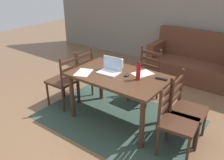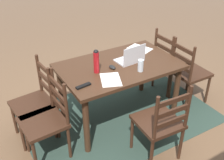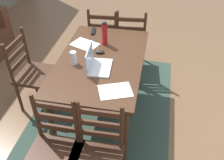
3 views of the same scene
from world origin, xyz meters
TOP-DOWN VIEW (x-y plane):
  - ground_plane at (0.00, 0.00)m, footprint 14.00×14.00m
  - area_rug at (0.00, 0.00)m, footprint 2.43×1.64m
  - wall_back at (0.00, 2.75)m, footprint 8.00×0.12m
  - dining_table at (0.00, 0.00)m, footprint 1.43×0.89m
  - chair_right_far at (1.00, 0.17)m, footprint 0.47×0.47m
  - chair_right_near at (1.00, -0.18)m, footprint 0.48×0.48m
  - chair_far_head at (0.00, 0.82)m, footprint 0.46×0.46m
  - chair_left_near at (-1.00, -0.18)m, footprint 0.45×0.45m
  - chair_left_far at (-1.00, 0.18)m, footprint 0.44×0.44m
  - couch at (0.37, 2.28)m, footprint 1.80×0.80m
  - laptop at (-0.16, 0.02)m, footprint 0.33×0.24m
  - water_bottle at (0.32, 0.02)m, footprint 0.06×0.06m
  - drinking_glass at (-0.13, 0.25)m, footprint 0.07×0.07m
  - computer_mouse at (0.12, 0.04)m, footprint 0.07×0.11m
  - tv_remote at (0.58, 0.23)m, footprint 0.17×0.07m
  - paper_stack_left at (-0.47, -0.24)m, footprint 0.30×0.35m
  - paper_stack_right at (0.26, 0.25)m, footprint 0.30×0.35m

SIDE VIEW (x-z plane):
  - ground_plane at x=0.00m, z-range 0.00..0.00m
  - area_rug at x=0.00m, z-range 0.00..0.01m
  - couch at x=0.37m, z-range -0.14..0.86m
  - chair_right_far at x=1.00m, z-range -0.01..0.94m
  - chair_right_near at x=1.00m, z-range -0.01..0.94m
  - chair_far_head at x=0.00m, z-range -0.01..0.94m
  - chair_left_near at x=-1.00m, z-range -0.01..0.94m
  - chair_left_far at x=-1.00m, z-range -0.01..0.94m
  - dining_table at x=0.00m, z-range 0.28..1.05m
  - paper_stack_left at x=-0.47m, z-range 0.77..0.78m
  - paper_stack_right at x=0.26m, z-range 0.77..0.78m
  - tv_remote at x=0.58m, z-range 0.77..0.79m
  - computer_mouse at x=0.12m, z-range 0.77..0.81m
  - laptop at x=-0.16m, z-range 0.72..0.94m
  - drinking_glass at x=-0.13m, z-range 0.77..0.91m
  - water_bottle at x=0.32m, z-range 0.78..1.06m
  - wall_back at x=0.00m, z-range 0.00..2.70m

